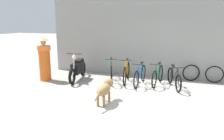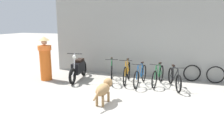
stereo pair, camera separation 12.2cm
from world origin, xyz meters
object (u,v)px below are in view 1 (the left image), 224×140
object	(u,v)px
bicycle_0	(111,72)
bicycle_1	(127,73)
bicycle_2	(140,75)
spare_tire_left	(214,74)
person_in_robes	(44,58)
stray_dog	(105,89)
motorcycle	(78,69)
bicycle_3	(158,76)
bicycle_4	(174,79)
spare_tire_right	(191,73)

from	to	relation	value
bicycle_0	bicycle_1	distance (m)	0.59
bicycle_1	bicycle_2	distance (m)	0.58
bicycle_0	spare_tire_left	bearing A→B (deg)	86.11
bicycle_1	person_in_robes	bearing A→B (deg)	-84.47
stray_dog	person_in_robes	bearing A→B (deg)	62.96
bicycle_0	person_in_robes	bearing A→B (deg)	-94.39
bicycle_1	stray_dog	xyz separation A→B (m)	(-0.03, -2.29, 0.05)
motorcycle	person_in_robes	size ratio (longest dim) A/B	1.16
spare_tire_left	bicycle_3	bearing A→B (deg)	-155.35
bicycle_2	bicycle_0	bearing A→B (deg)	-92.72
bicycle_3	bicycle_2	bearing A→B (deg)	-64.09
stray_dog	person_in_robes	xyz separation A→B (m)	(-3.07, 1.57, 0.45)
motorcycle	spare_tire_left	distance (m)	5.22
bicycle_2	bicycle_3	distance (m)	0.64
bicycle_4	spare_tire_right	size ratio (longest dim) A/B	2.44
spare_tire_right	motorcycle	bearing A→B (deg)	-163.98
bicycle_4	spare_tire_right	world-z (taller)	bicycle_4
bicycle_1	person_in_robes	xyz separation A→B (m)	(-3.10, -0.72, 0.50)
bicycle_0	person_in_robes	xyz separation A→B (m)	(-2.51, -0.66, 0.49)
bicycle_0	person_in_robes	size ratio (longest dim) A/B	1.00
bicycle_4	stray_dog	world-z (taller)	bicycle_4
bicycle_3	motorcycle	world-z (taller)	motorcycle
bicycle_4	motorcycle	distance (m)	3.67
motorcycle	stray_dog	world-z (taller)	motorcycle
stray_dog	spare_tire_right	size ratio (longest dim) A/B	1.90
bicycle_0	spare_tire_right	size ratio (longest dim) A/B	2.61
bicycle_0	stray_dog	bearing A→B (deg)	-5.04
bicycle_0	person_in_robes	world-z (taller)	person_in_robes
spare_tire_left	spare_tire_right	bearing A→B (deg)	-179.98
bicycle_2	person_in_robes	world-z (taller)	person_in_robes
bicycle_3	spare_tire_left	world-z (taller)	bicycle_3
bicycle_4	motorcycle	bearing A→B (deg)	-106.56
spare_tire_left	motorcycle	bearing A→B (deg)	-166.49
stray_dog	spare_tire_right	world-z (taller)	spare_tire_right
bicycle_2	bicycle_4	bearing A→B (deg)	93.26
bicycle_2	stray_dog	xyz separation A→B (m)	(-0.59, -2.12, 0.07)
bicycle_0	spare_tire_right	bearing A→B (deg)	90.13
bicycle_0	bicycle_1	world-z (taller)	bicycle_0
spare_tire_right	bicycle_0	bearing A→B (deg)	-160.78
person_in_robes	stray_dog	bearing A→B (deg)	139.85
spare_tire_left	spare_tire_right	size ratio (longest dim) A/B	1.00
bicycle_3	bicycle_4	world-z (taller)	bicycle_3
bicycle_4	motorcycle	size ratio (longest dim) A/B	0.80
bicycle_3	motorcycle	size ratio (longest dim) A/B	0.81
bicycle_0	stray_dog	distance (m)	2.30
stray_dog	bicycle_2	bearing A→B (deg)	-15.42
bicycle_3	stray_dog	size ratio (longest dim) A/B	1.29
bicycle_0	bicycle_2	distance (m)	1.15
bicycle_2	spare_tire_left	size ratio (longest dim) A/B	2.63
stray_dog	spare_tire_right	xyz separation A→B (m)	(2.36, 3.25, -0.09)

